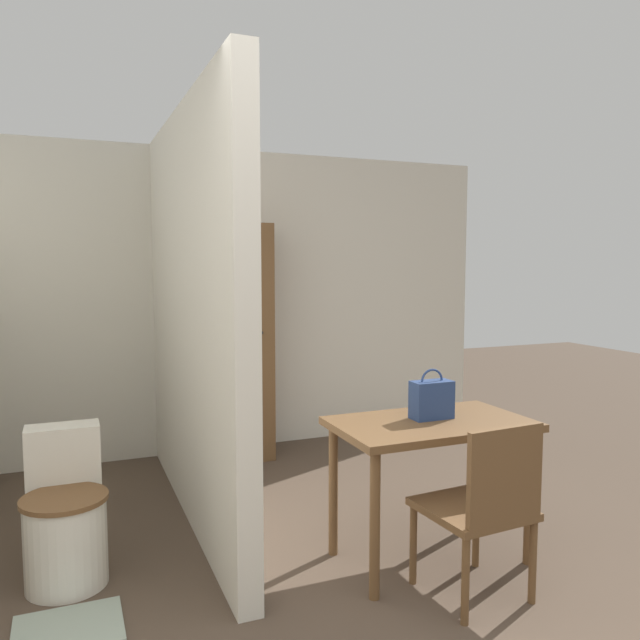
{
  "coord_description": "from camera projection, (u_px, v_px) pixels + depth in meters",
  "views": [
    {
      "loc": [
        -1.17,
        -1.43,
        1.59
      ],
      "look_at": [
        0.24,
        2.02,
        1.24
      ],
      "focal_mm": 35.0,
      "sensor_mm": 36.0,
      "label": 1
    }
  ],
  "objects": [
    {
      "name": "partition_wall",
      "position": [
        191.0,
        316.0,
        3.82
      ],
      "size": [
        0.12,
        2.56,
        2.5
      ],
      "color": "beige",
      "rests_on": "ground_plane"
    },
    {
      "name": "handbag",
      "position": [
        432.0,
        399.0,
        3.3
      ],
      "size": [
        0.22,
        0.11,
        0.27
      ],
      "color": "navy",
      "rests_on": "dining_table"
    },
    {
      "name": "dining_table",
      "position": [
        431.0,
        440.0,
        3.28
      ],
      "size": [
        1.03,
        0.61,
        0.75
      ],
      "color": "brown",
      "rests_on": "ground_plane"
    },
    {
      "name": "bath_mat",
      "position": [
        68.0,
        628.0,
        2.69
      ],
      "size": [
        0.45,
        0.36,
        0.01
      ],
      "color": "#99A899",
      "rests_on": "ground_plane"
    },
    {
      "name": "wooden_chair",
      "position": [
        483.0,
        504.0,
        2.88
      ],
      "size": [
        0.48,
        0.48,
        0.86
      ],
      "rotation": [
        0.0,
        0.0,
        0.07
      ],
      "color": "brown",
      "rests_on": "ground_plane"
    },
    {
      "name": "toilet",
      "position": [
        65.0,
        520.0,
        3.09
      ],
      "size": [
        0.41,
        0.56,
        0.74
      ],
      "color": "silver",
      "rests_on": "ground_plane"
    },
    {
      "name": "wall_back",
      "position": [
        216.0,
        302.0,
        5.23
      ],
      "size": [
        4.92,
        0.12,
        2.5
      ],
      "color": "beige",
      "rests_on": "ground_plane"
    },
    {
      "name": "wooden_cabinet",
      "position": [
        237.0,
        342.0,
        5.01
      ],
      "size": [
        0.5,
        0.48,
        1.88
      ],
      "color": "brown",
      "rests_on": "ground_plane"
    }
  ]
}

